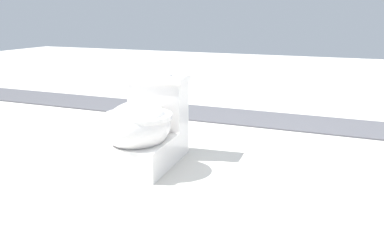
{
  "coord_description": "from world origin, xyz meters",
  "views": [
    {
      "loc": [
        2.25,
        1.15,
        0.89
      ],
      "look_at": [
        0.02,
        0.18,
        0.3
      ],
      "focal_mm": 42.0,
      "sensor_mm": 36.0,
      "label": 1
    }
  ],
  "objects": [
    {
      "name": "ground_plane",
      "position": [
        0.0,
        0.0,
        0.0
      ],
      "size": [
        14.0,
        14.0,
        0.0
      ],
      "primitive_type": "plane",
      "color": "beige"
    },
    {
      "name": "gravel_strip",
      "position": [
        -1.35,
        0.5,
        0.01
      ],
      "size": [
        0.56,
        8.0,
        0.01
      ],
      "primitive_type": "cube",
      "color": "#4C4C51",
      "rests_on": "ground"
    },
    {
      "name": "toilet",
      "position": [
        0.03,
        -0.12,
        0.22
      ],
      "size": [
        0.67,
        0.44,
        0.52
      ],
      "rotation": [
        0.0,
        0.0,
        0.1
      ],
      "color": "white",
      "rests_on": "ground"
    }
  ]
}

